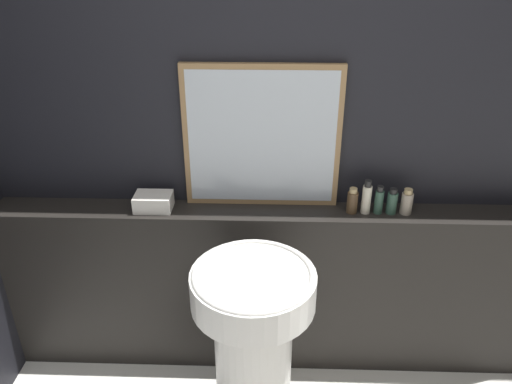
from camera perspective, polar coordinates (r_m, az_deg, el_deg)
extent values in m
cube|color=black|center=(2.35, 1.76, 6.27)|extent=(8.00, 0.06, 2.50)
cube|color=black|center=(2.63, 1.50, -10.96)|extent=(2.67, 0.19, 0.93)
cylinder|color=silver|center=(2.37, -0.29, -19.44)|extent=(0.34, 0.34, 0.74)
cylinder|color=silver|center=(2.07, -0.32, -11.02)|extent=(0.52, 0.52, 0.15)
torus|color=silver|center=(2.02, -0.33, -9.39)|extent=(0.50, 0.50, 0.02)
cube|color=#937047|center=(2.30, 0.68, 6.23)|extent=(0.72, 0.03, 0.68)
cube|color=#B2BCC6|center=(2.29, 0.68, 6.15)|extent=(0.67, 0.02, 0.63)
cube|color=silver|center=(2.42, -11.63, -1.10)|extent=(0.18, 0.12, 0.08)
cylinder|color=#4C3823|center=(2.38, 10.95, -1.19)|extent=(0.05, 0.05, 0.10)
cylinder|color=tan|center=(2.35, 11.08, 0.17)|extent=(0.04, 0.04, 0.02)
cylinder|color=beige|center=(2.38, 12.50, -0.84)|extent=(0.04, 0.04, 0.14)
cylinder|color=black|center=(2.34, 12.71, 0.97)|extent=(0.03, 0.03, 0.03)
cylinder|color=#2D4C3D|center=(2.40, 13.86, -1.11)|extent=(0.04, 0.04, 0.11)
cylinder|color=black|center=(2.37, 14.04, 0.37)|extent=(0.03, 0.03, 0.03)
cylinder|color=#2D4C3D|center=(2.42, 15.27, -1.22)|extent=(0.05, 0.05, 0.10)
cylinder|color=black|center=(2.39, 15.45, 0.12)|extent=(0.03, 0.03, 0.02)
cylinder|color=gray|center=(2.43, 16.83, -1.25)|extent=(0.05, 0.05, 0.10)
cylinder|color=tan|center=(2.40, 17.03, 0.06)|extent=(0.04, 0.04, 0.02)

